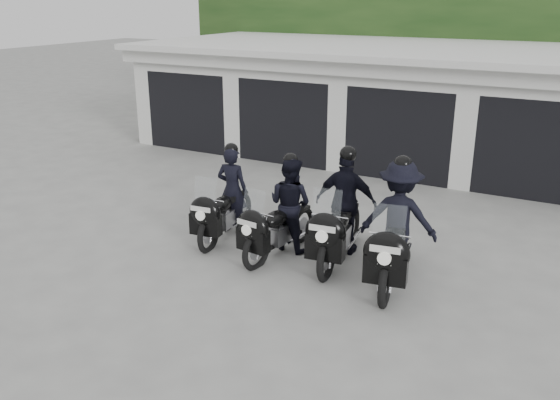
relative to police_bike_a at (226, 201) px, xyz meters
The scene contains 7 objects.
ground 1.87m from the police_bike_a, 17.80° to the right, with size 80.00×80.00×0.00m, color #999A95.
garage_block 7.74m from the police_bike_a, 77.66° to the left, with size 16.40×6.80×2.96m.
background_vegetation 12.72m from the police_bike_a, 80.75° to the left, with size 20.00×3.90×5.80m.
police_bike_a is the anchor object (origin of this frame).
police_bike_b 1.27m from the police_bike_a, ahead, with size 0.90×2.07×1.80m.
police_bike_c 2.25m from the police_bike_a, ahead, with size 1.14×2.27×1.98m.
police_bike_d 3.28m from the police_bike_a, ahead, with size 1.30×2.31×2.02m.
Camera 1 is at (4.11, -8.01, 4.29)m, focal length 38.00 mm.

